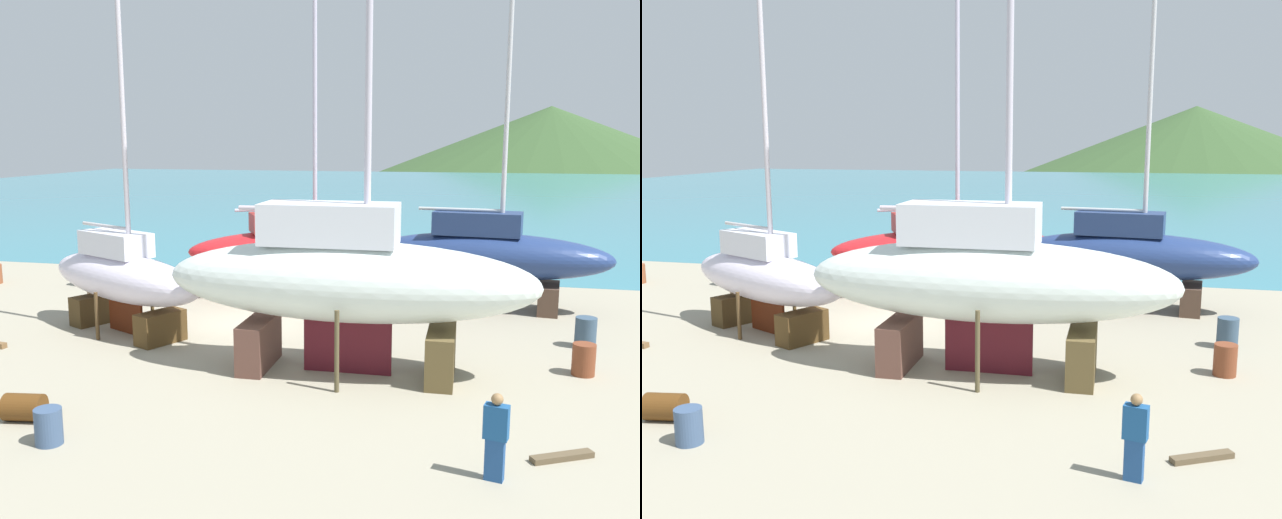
{
  "view_description": "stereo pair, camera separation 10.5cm",
  "coord_description": "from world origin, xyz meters",
  "views": [
    {
      "loc": [
        7.61,
        -21.81,
        6.19
      ],
      "look_at": [
        2.32,
        0.63,
        2.16
      ],
      "focal_mm": 39.13,
      "sensor_mm": 36.0,
      "label": 1
    },
    {
      "loc": [
        7.71,
        -21.79,
        6.19
      ],
      "look_at": [
        2.32,
        0.63,
        2.16
      ],
      "focal_mm": 39.13,
      "sensor_mm": 36.0,
      "label": 2
    }
  ],
  "objects": [
    {
      "name": "barrel_rust_mid",
      "position": [
        -8.86,
        4.1,
        0.43
      ],
      "size": [
        0.85,
        0.85,
        0.85
      ],
      "primitive_type": "cylinder",
      "rotation": [
        0.0,
        0.0,
        0.64
      ],
      "color": "#3A4961",
      "rests_on": "ground"
    },
    {
      "name": "barrel_tar_black",
      "position": [
        10.34,
        -3.05,
        0.42
      ],
      "size": [
        0.83,
        0.83,
        0.85
      ],
      "primitive_type": "cylinder",
      "rotation": [
        0.0,
        0.0,
        0.63
      ],
      "color": "brown",
      "rests_on": "ground"
    },
    {
      "name": "sailboat_far_slipway",
      "position": [
        -3.48,
        -2.1,
        1.82
      ],
      "size": [
        7.23,
        4.89,
        10.5
      ],
      "rotation": [
        0.0,
        0.0,
        -0.46
      ],
      "color": "#4D361A",
      "rests_on": "ground"
    },
    {
      "name": "worker",
      "position": [
        7.99,
        -9.5,
        0.86
      ],
      "size": [
        0.48,
        0.33,
        1.67
      ],
      "rotation": [
        0.0,
        0.0,
        1.35
      ],
      "color": "navy",
      "rests_on": "ground"
    },
    {
      "name": "barrel_rust_far",
      "position": [
        -2.14,
        -9.08,
        0.3
      ],
      "size": [
        0.94,
        0.73,
        0.61
      ],
      "primitive_type": "cylinder",
      "rotation": [
        1.57,
        0.0,
        4.87
      ],
      "color": "#533011",
      "rests_on": "ground"
    },
    {
      "name": "timber_plank_near",
      "position": [
        -6.96,
        2.12,
        0.08
      ],
      "size": [
        1.47,
        1.11,
        0.16
      ],
      "primitive_type": "cube",
      "rotation": [
        0.0,
        0.0,
        2.54
      ],
      "color": "#7D6049",
      "rests_on": "ground"
    },
    {
      "name": "barrel_tipped_center",
      "position": [
        -0.87,
        -10.02,
        0.38
      ],
      "size": [
        0.66,
        0.66,
        0.76
      ],
      "primitive_type": "cylinder",
      "rotation": [
        0.0,
        0.0,
        1.37
      ],
      "color": "#3A5173",
      "rests_on": "ground"
    },
    {
      "name": "sailboat_mid_port",
      "position": [
        0.61,
        4.9,
        1.9
      ],
      "size": [
        9.23,
        6.41,
        14.43
      ],
      "rotation": [
        0.0,
        0.0,
        0.49
      ],
      "color": "#46311E",
      "rests_on": "ground"
    },
    {
      "name": "sea_water",
      "position": [
        0.0,
        57.82,
        0.0
      ],
      "size": [
        131.67,
        98.84,
        0.01
      ],
      "primitive_type": "cube",
      "color": "teal",
      "rests_on": "ground"
    },
    {
      "name": "sailboat_large_starboard",
      "position": [
        7.81,
        4.02,
        2.01
      ],
      "size": [
        8.88,
        3.19,
        14.74
      ],
      "rotation": [
        0.0,
        0.0,
        -0.11
      ],
      "color": "#4C372B",
      "rests_on": "ground"
    },
    {
      "name": "timber_short_skew",
      "position": [
        9.29,
        -8.36,
        0.06
      ],
      "size": [
        1.27,
        0.83,
        0.12
      ],
      "primitive_type": "cube",
      "rotation": [
        0.0,
        0.0,
        0.5
      ],
      "color": "brown",
      "rests_on": "ground"
    },
    {
      "name": "sailboat_small_center",
      "position": [
        4.19,
        -4.31,
        2.57
      ],
      "size": [
        9.85,
        3.05,
        17.89
      ],
      "rotation": [
        0.0,
        0.0,
        0.01
      ],
      "color": "brown",
      "rests_on": "ground"
    },
    {
      "name": "barrel_by_slipway",
      "position": [
        -5.63,
        1.86,
        0.43
      ],
      "size": [
        0.79,
        0.79,
        0.86
      ],
      "primitive_type": "cylinder",
      "rotation": [
        0.0,
        0.0,
        1.2
      ],
      "color": "maroon",
      "rests_on": "ground"
    },
    {
      "name": "ground_plane",
      "position": [
        0.0,
        -3.3,
        0.0
      ],
      "size": [
        46.8,
        46.8,
        0.0
      ],
      "primitive_type": "plane",
      "color": "gray"
    },
    {
      "name": "headland_hill",
      "position": [
        23.71,
        170.82,
        0.0
      ],
      "size": [
        147.73,
        147.73,
        28.58
      ],
      "primitive_type": "cone",
      "color": "#335029",
      "rests_on": "ground"
    },
    {
      "name": "barrel_ochre",
      "position": [
        10.72,
        -0.42,
        0.46
      ],
      "size": [
        0.86,
        0.86,
        0.92
      ],
      "primitive_type": "cylinder",
      "rotation": [
        0.0,
        0.0,
        2.16
      ],
      "color": "#364C61",
      "rests_on": "ground"
    }
  ]
}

